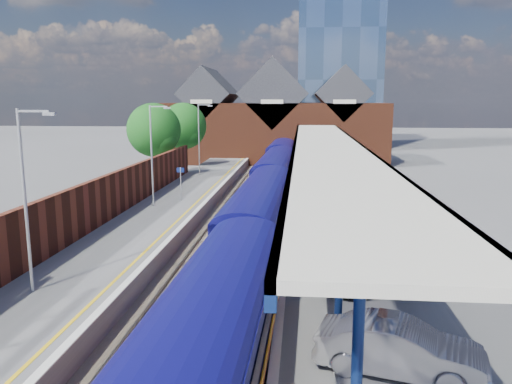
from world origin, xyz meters
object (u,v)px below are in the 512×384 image
lamp_post_b (28,190)px  parked_car_blue (341,191)px  parked_car_silver (400,348)px  parked_car_dark (378,277)px  lamp_post_c (153,149)px  platform_sign (181,178)px  train (270,185)px  lamp_post_d (200,134)px

lamp_post_b → parked_car_blue: (13.17, 19.92, -3.40)m
parked_car_silver → parked_car_dark: (0.28, 5.90, -0.12)m
lamp_post_c → platform_sign: size_ratio=2.80×
train → parked_car_dark: train is taller
lamp_post_c → parked_car_silver: size_ratio=1.57×
parked_car_silver → train: bearing=27.5°
lamp_post_d → platform_sign: (1.36, -14.00, -2.30)m
lamp_post_d → train: bearing=-59.3°
parked_car_blue → lamp_post_b: bearing=152.7°
train → parked_car_dark: (5.31, -17.65, -0.51)m
platform_sign → lamp_post_b: bearing=-94.3°
lamp_post_b → parked_car_silver: 14.12m
lamp_post_c → parked_car_silver: 24.65m
lamp_post_c → lamp_post_d: 16.00m
train → lamp_post_d: size_ratio=9.42×
lamp_post_d → parked_car_blue: lamp_post_d is taller
lamp_post_d → parked_car_silver: lamp_post_d is taller
lamp_post_b → parked_car_dark: size_ratio=1.66×
parked_car_dark → parked_car_blue: (0.01, 18.78, -0.02)m
lamp_post_b → lamp_post_c: bearing=90.0°
lamp_post_d → platform_sign: lamp_post_d is taller
lamp_post_d → parked_car_silver: bearing=-70.7°
lamp_post_d → parked_car_blue: bearing=-42.5°
train → lamp_post_c: size_ratio=9.42×
train → lamp_post_d: lamp_post_d is taller
train → lamp_post_c: 8.82m
lamp_post_c → parked_car_blue: (13.17, 3.92, -3.40)m
platform_sign → parked_car_silver: size_ratio=0.56×
parked_car_blue → platform_sign: bearing=105.4°
lamp_post_b → parked_car_dark: bearing=4.9°
parked_car_blue → lamp_post_c: bearing=112.7°
lamp_post_d → platform_sign: 14.25m
train → platform_sign: size_ratio=26.38×
parked_car_dark → platform_sign: bearing=20.3°
lamp_post_b → lamp_post_c: same height
lamp_post_b → parked_car_dark: 13.64m
lamp_post_d → parked_car_dark: 33.72m
lamp_post_d → parked_car_blue: (13.17, -12.08, -3.40)m
train → parked_car_silver: train is taller
platform_sign → train: bearing=6.9°
lamp_post_c → parked_car_silver: lamp_post_c is taller
parked_car_silver → parked_car_blue: parked_car_silver is taller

